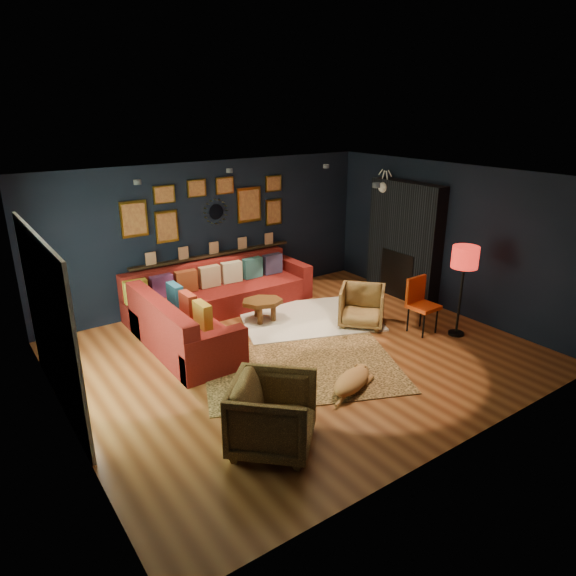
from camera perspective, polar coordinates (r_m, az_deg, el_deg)
floor at (r=7.74m, az=1.30°, el=-7.38°), size 6.50×6.50×0.00m
room_walls at (r=7.16m, az=1.39°, el=4.05°), size 6.50×6.50×6.50m
sectional at (r=8.74m, az=-9.00°, el=-2.02°), size 3.41×2.69×0.86m
ledge at (r=9.55m, az=-8.23°, el=3.69°), size 3.20×0.12×0.04m
gallery_wall at (r=9.37m, az=-8.67°, el=8.95°), size 3.15×0.04×1.02m
sunburst_mirror at (r=9.44m, az=-8.03°, el=8.40°), size 0.47×0.16×0.47m
fireplace at (r=9.97m, az=12.74°, el=4.71°), size 0.31×1.60×2.20m
deer_head at (r=10.13m, az=11.26°, el=11.01°), size 0.50×0.28×0.45m
sliding_door at (r=6.66m, az=-24.94°, el=-3.59°), size 0.06×2.80×2.20m
ceiling_spots at (r=7.61m, az=-2.20°, el=12.42°), size 3.30×2.50×0.06m
shag_rug at (r=8.96m, az=2.29°, el=-3.34°), size 2.71×2.34×0.03m
leopard_rug at (r=7.35m, az=1.58°, el=-8.90°), size 3.26×2.86×0.02m
coffee_table at (r=8.75m, az=-2.86°, el=-1.78°), size 0.86×0.75×0.36m
pouf at (r=8.27m, az=-12.26°, el=-4.39°), size 0.54×0.54×0.36m
armchair_left at (r=5.63m, az=-1.70°, el=-13.57°), size 1.17×1.17×0.88m
armchair_right at (r=8.68m, az=8.22°, el=-1.81°), size 0.98×0.99×0.74m
gold_stool at (r=5.79m, az=-5.43°, el=-14.95°), size 0.39×0.39×0.48m
orange_chair at (r=8.58m, az=14.47°, el=-1.32°), size 0.44×0.44×0.91m
floor_lamp at (r=8.39m, az=19.04°, el=2.79°), size 0.41×0.41×1.48m
dog at (r=6.81m, az=7.11°, el=-9.90°), size 1.17×0.87×0.33m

